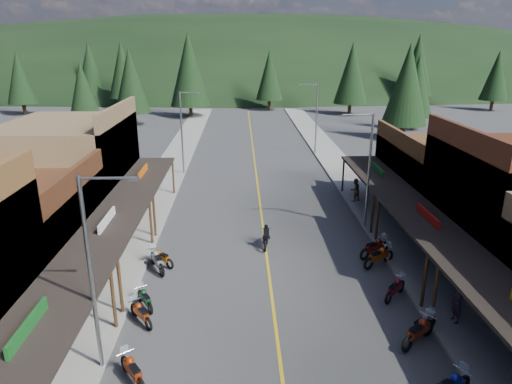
{
  "coord_description": "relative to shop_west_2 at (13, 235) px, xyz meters",
  "views": [
    {
      "loc": [
        -1.51,
        -21.22,
        12.36
      ],
      "look_at": [
        -0.53,
        7.14,
        3.0
      ],
      "focal_mm": 32.0,
      "sensor_mm": 36.0,
      "label": 1
    }
  ],
  "objects": [
    {
      "name": "shop_west_2",
      "position": [
        0.0,
        0.0,
        0.0
      ],
      "size": [
        10.9,
        9.0,
        6.2
      ],
      "color": "#3F2111",
      "rests_on": "ground"
    },
    {
      "name": "bike_west_8",
      "position": [
        7.45,
        0.51,
        -1.86
      ],
      "size": [
        1.73,
        2.45,
        1.34
      ],
      "primitive_type": null,
      "rotation": [
        0.0,
        0.0,
        0.45
      ],
      "color": "gray",
      "rests_on": "ground"
    },
    {
      "name": "bike_west_5",
      "position": [
        8.07,
        -8.53,
        -1.93
      ],
      "size": [
        1.8,
        2.14,
        1.21
      ],
      "primitive_type": null,
      "rotation": [
        0.0,
        0.0,
        0.62
      ],
      "color": "#9A2C0B",
      "rests_on": "ground"
    },
    {
      "name": "ridge_hill",
      "position": [
        13.75,
        133.3,
        -2.53
      ],
      "size": [
        310.0,
        140.0,
        60.0
      ],
      "primitive_type": "ellipsoid",
      "color": "black",
      "rests_on": "ground"
    },
    {
      "name": "bike_east_7",
      "position": [
        19.96,
        -2.89,
        -1.94
      ],
      "size": [
        1.91,
        1.97,
        1.18
      ],
      "primitive_type": null,
      "rotation": [
        0.0,
        0.0,
        -0.75
      ],
      "color": "maroon",
      "rests_on": "ground"
    },
    {
      "name": "pine_3",
      "position": [
        17.75,
        64.3,
        3.95
      ],
      "size": [
        5.04,
        5.04,
        11.0
      ],
      "color": "black",
      "rests_on": "ground"
    },
    {
      "name": "centerline",
      "position": [
        13.75,
        18.3,
        -2.53
      ],
      "size": [
        0.15,
        90.0,
        0.01
      ],
      "primitive_type": "cube",
      "color": "gold",
      "rests_on": "ground"
    },
    {
      "name": "pine_1",
      "position": [
        -10.25,
        68.3,
        4.7
      ],
      "size": [
        5.88,
        5.88,
        12.5
      ],
      "color": "black",
      "rests_on": "ground"
    },
    {
      "name": "pine_8",
      "position": [
        -8.25,
        38.3,
        3.44
      ],
      "size": [
        4.48,
        4.48,
        10.0
      ],
      "color": "black",
      "rests_on": "ground"
    },
    {
      "name": "bike_west_7",
      "position": [
        7.51,
        -3.33,
        -2.0
      ],
      "size": [
        1.49,
        1.92,
        1.07
      ],
      "primitive_type": null,
      "rotation": [
        0.0,
        0.0,
        0.54
      ],
      "color": "#0B3A1C",
      "rests_on": "ground"
    },
    {
      "name": "pedestrian_east_a",
      "position": [
        21.99,
        -5.23,
        -1.44
      ],
      "size": [
        0.53,
        0.73,
        1.88
      ],
      "primitive_type": "imported",
      "rotation": [
        0.0,
        0.0,
        -1.45
      ],
      "color": "#291F2F",
      "rests_on": "sidewalk_east"
    },
    {
      "name": "bike_east_9",
      "position": [
        20.24,
        1.8,
        -1.86
      ],
      "size": [
        2.4,
        1.91,
        1.34
      ],
      "primitive_type": null,
      "rotation": [
        0.0,
        0.0,
        -1.01
      ],
      "color": "maroon",
      "rests_on": "ground"
    },
    {
      "name": "streetlight_2",
      "position": [
        20.71,
        6.3,
        1.93
      ],
      "size": [
        2.16,
        0.18,
        8.0
      ],
      "color": "gray",
      "rests_on": "ground"
    },
    {
      "name": "bike_east_8",
      "position": [
        20.15,
        0.59,
        -1.87
      ],
      "size": [
        2.38,
        1.87,
        1.32
      ],
      "primitive_type": null,
      "rotation": [
        0.0,
        0.0,
        -1.02
      ],
      "color": "#B4490C",
      "rests_on": "ground"
    },
    {
      "name": "sidewalk_east",
      "position": [
        22.45,
        18.3,
        -2.46
      ],
      "size": [
        3.4,
        94.0,
        0.15
      ],
      "primitive_type": "cube",
      "color": "gray",
      "rests_on": "ground"
    },
    {
      "name": "streetlight_0",
      "position": [
        6.8,
        -7.7,
        1.93
      ],
      "size": [
        2.16,
        0.18,
        8.0
      ],
      "color": "gray",
      "rests_on": "ground"
    },
    {
      "name": "pine_9",
      "position": [
        37.75,
        43.3,
        3.85
      ],
      "size": [
        4.93,
        4.93,
        10.8
      ],
      "color": "black",
      "rests_on": "ground"
    },
    {
      "name": "pine_11",
      "position": [
        33.75,
        36.3,
        4.65
      ],
      "size": [
        5.82,
        5.82,
        12.4
      ],
      "color": "black",
      "rests_on": "ground"
    },
    {
      "name": "shop_east_3",
      "position": [
        27.51,
        9.6,
        -0.0
      ],
      "size": [
        10.9,
        10.2,
        6.2
      ],
      "color": "#4C2D16",
      "rests_on": "ground"
    },
    {
      "name": "pine_10",
      "position": [
        -4.25,
        48.3,
        4.25
      ],
      "size": [
        5.38,
        5.38,
        11.6
      ],
      "color": "black",
      "rests_on": "ground"
    },
    {
      "name": "bike_east_6",
      "position": [
        20.17,
        -5.93,
        -1.97
      ],
      "size": [
        1.99,
        1.66,
        1.12
      ],
      "primitive_type": null,
      "rotation": [
        0.0,
        0.0,
        -0.96
      ],
      "color": "gray",
      "rests_on": "ground"
    },
    {
      "name": "streetlight_3",
      "position": [
        20.71,
        28.3,
        1.93
      ],
      "size": [
        2.16,
        0.18,
        8.0
      ],
      "color": "gray",
      "rests_on": "ground"
    },
    {
      "name": "pine_2",
      "position": [
        3.75,
        56.3,
        5.46
      ],
      "size": [
        6.72,
        6.72,
        14.0
      ],
      "color": "black",
      "rests_on": "ground"
    },
    {
      "name": "bike_west_6",
      "position": [
        7.59,
        -4.65,
        -1.96
      ],
      "size": [
        1.76,
        2.0,
        1.15
      ],
      "primitive_type": null,
      "rotation": [
        0.0,
        0.0,
        0.65
      ],
      "color": "#98310A",
      "rests_on": "ground"
    },
    {
      "name": "pine_4",
      "position": [
        31.75,
        58.3,
        4.7
      ],
      "size": [
        5.88,
        5.88,
        12.5
      ],
      "color": "black",
      "rests_on": "ground"
    },
    {
      "name": "shop_west_3",
      "position": [
        -0.03,
        9.6,
        0.99
      ],
      "size": [
        10.9,
        10.2,
        8.2
      ],
      "color": "brown",
      "rests_on": "ground"
    },
    {
      "name": "pine_5",
      "position": [
        47.75,
        70.3,
        5.46
      ],
      "size": [
        6.72,
        6.72,
        14.0
      ],
      "color": "black",
      "rests_on": "ground"
    },
    {
      "name": "pine_7",
      "position": [
        -18.25,
        74.3,
        4.7
      ],
      "size": [
        5.88,
        5.88,
        12.5
      ],
      "color": "black",
      "rests_on": "ground"
    },
    {
      "name": "rider_on_bike",
      "position": [
        13.79,
        3.45,
        -1.89
      ],
      "size": [
        0.94,
        2.16,
        1.6
      ],
      "rotation": [
        0.0,
        0.0,
        -0.12
      ],
      "color": "black",
      "rests_on": "ground"
    },
    {
      "name": "sidewalk_west",
      "position": [
        5.05,
        18.3,
        -2.46
      ],
      "size": [
        3.4,
        94.0,
        0.15
      ],
      "primitive_type": "cube",
      "color": "gray",
      "rests_on": "ground"
    },
    {
      "name": "bike_west_9",
      "position": [
        7.61,
        1.1,
        -1.97
      ],
      "size": [
        1.89,
        1.8,
        1.12
      ],
      "primitive_type": null,
      "rotation": [
        0.0,
        0.0,
        0.84
      ],
      "color": "#A0580B",
      "rests_on": "ground"
    },
    {
      "name": "pedestrian_east_b",
      "position": [
        21.37,
        11.51,
        -1.44
      ],
      "size": [
        1.06,
        0.93,
        1.89
      ],
      "primitive_type": "imported",
      "rotation": [
        0.0,
        0.0,
        3.68
      ],
      "color": "brown",
      "rests_on": "sidewalk_east"
    },
    {
      "name": "bike_east_5",
      "position": [
        19.76,
        -6.57,
        -1.86
      ],
      "size": [
        2.32,
        2.08,
        1.34
      ],
      "primitive_type": null,
      "rotation": [
        0.0,
        0.0,
        -0.9
      ],
      "color": "maroon",
      "rests_on": "ground"
    },
    {
      "name": "ground",
      "position": [
        13.75,
        -1.7,
        -2.53
      ],
      "size": [
        220.0,
        220.0,
        0.0
      ],
      "primitive_type": "plane",
      "color": "#38383A",
      "rests_on": "ground"
    },
    {
      "name": "pine_6",
      "position": [
        59.75,
        62.3,
        3.95
      ],
      "size": [
        5.04,
        5.04,
        11.0
      ],
      "color": "black",
      "rests_on": "ground"
    },
    {
      "name": "streetlight_1",
      "position": [
        6.8,
        20.3,
        1.93
      ],
      "size": [
        2.16,
        0.18,
        8.0
      ],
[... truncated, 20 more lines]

